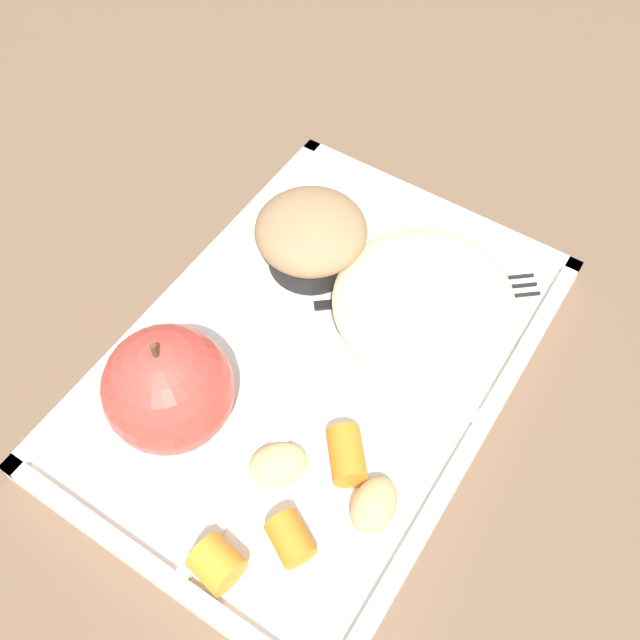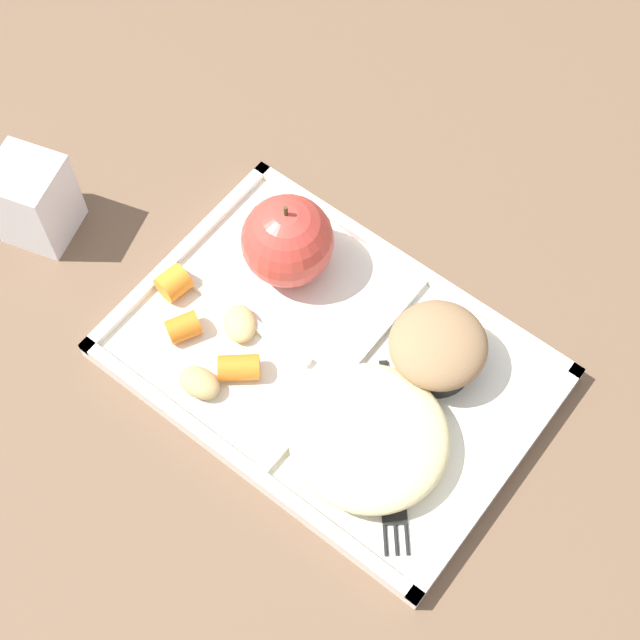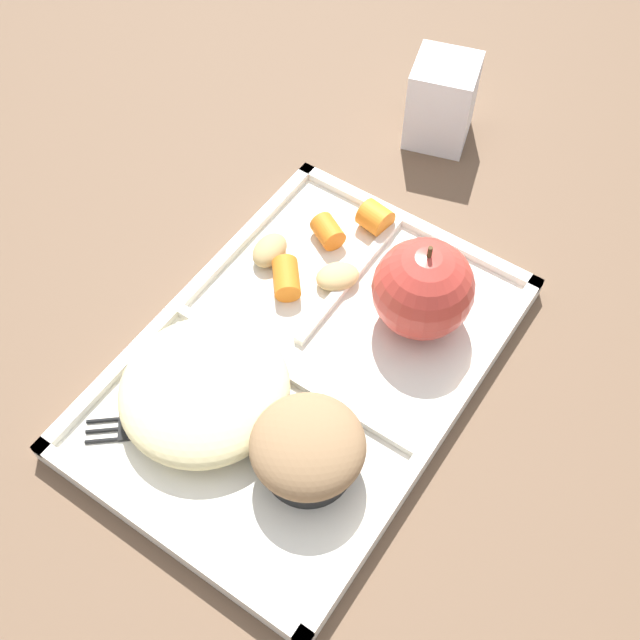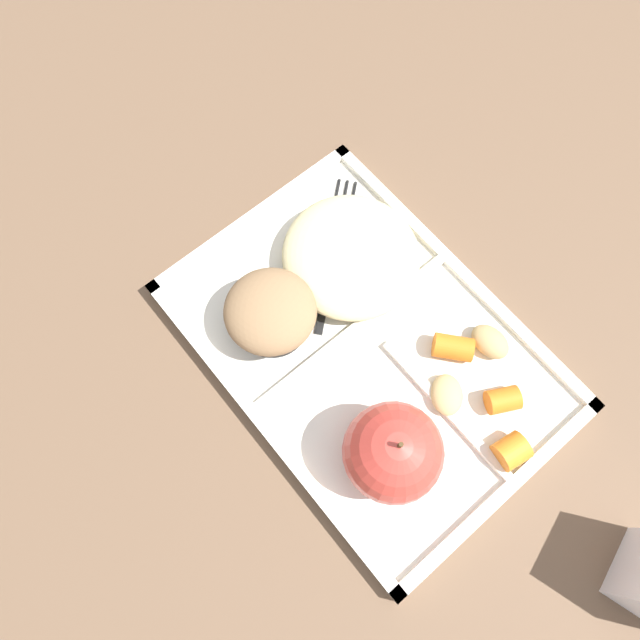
{
  "view_description": "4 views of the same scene",
  "coord_description": "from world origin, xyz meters",
  "px_view_note": "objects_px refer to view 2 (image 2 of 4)",
  "views": [
    {
      "loc": [
        -0.21,
        -0.14,
        0.44
      ],
      "look_at": [
        0.02,
        0.01,
        0.03
      ],
      "focal_mm": 40.4,
      "sensor_mm": 36.0,
      "label": 1
    },
    {
      "loc": [
        0.21,
        -0.29,
        0.76
      ],
      "look_at": [
        -0.02,
        0.01,
        0.05
      ],
      "focal_mm": 54.79,
      "sensor_mm": 36.0,
      "label": 2
    },
    {
      "loc": [
        0.26,
        0.19,
        0.55
      ],
      "look_at": [
        -0.02,
        0.0,
        0.05
      ],
      "focal_mm": 44.22,
      "sensor_mm": 36.0,
      "label": 3
    },
    {
      "loc": [
        -0.09,
        0.13,
        0.52
      ],
      "look_at": [
        0.04,
        0.03,
        0.05
      ],
      "focal_mm": 32.4,
      "sensor_mm": 36.0,
      "label": 4
    }
  ],
  "objects_px": {
    "plastic_fork": "(391,471)",
    "milk_carton": "(34,200)",
    "lunch_tray": "(329,363)",
    "green_apple": "(287,241)",
    "bran_muffin": "(437,349)"
  },
  "relations": [
    {
      "from": "green_apple",
      "to": "milk_carton",
      "type": "distance_m",
      "value": 0.23
    },
    {
      "from": "milk_carton",
      "to": "bran_muffin",
      "type": "bearing_deg",
      "value": -1.56
    },
    {
      "from": "plastic_fork",
      "to": "bran_muffin",
      "type": "bearing_deg",
      "value": 105.48
    },
    {
      "from": "bran_muffin",
      "to": "milk_carton",
      "type": "relative_size",
      "value": 0.96
    },
    {
      "from": "green_apple",
      "to": "plastic_fork",
      "type": "bearing_deg",
      "value": -28.36
    },
    {
      "from": "lunch_tray",
      "to": "green_apple",
      "type": "distance_m",
      "value": 0.11
    },
    {
      "from": "plastic_fork",
      "to": "milk_carton",
      "type": "bearing_deg",
      "value": 179.98
    },
    {
      "from": "lunch_tray",
      "to": "green_apple",
      "type": "height_order",
      "value": "green_apple"
    },
    {
      "from": "bran_muffin",
      "to": "green_apple",
      "type": "bearing_deg",
      "value": 180.0
    },
    {
      "from": "lunch_tray",
      "to": "plastic_fork",
      "type": "xyz_separation_m",
      "value": [
        0.1,
        -0.05,
        0.01
      ]
    },
    {
      "from": "lunch_tray",
      "to": "plastic_fork",
      "type": "relative_size",
      "value": 2.58
    },
    {
      "from": "lunch_tray",
      "to": "green_apple",
      "type": "bearing_deg",
      "value": 148.8
    },
    {
      "from": "milk_carton",
      "to": "green_apple",
      "type": "bearing_deg",
      "value": 8.67
    },
    {
      "from": "green_apple",
      "to": "milk_carton",
      "type": "height_order",
      "value": "green_apple"
    },
    {
      "from": "plastic_fork",
      "to": "lunch_tray",
      "type": "bearing_deg",
      "value": 154.25
    }
  ]
}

